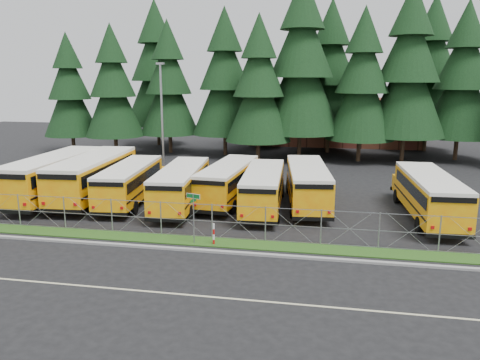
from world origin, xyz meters
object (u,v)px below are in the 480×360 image
(bus_0, at_px, (58,177))
(bus_2, at_px, (132,183))
(street_sign, at_px, (193,208))
(bus_3, at_px, (182,187))
(striped_bollard, at_px, (214,234))
(bus_1, at_px, (96,177))
(bus_5, at_px, (264,189))
(bus_6, at_px, (307,185))
(bus_4, at_px, (230,183))
(bus_east, at_px, (427,196))
(light_standard, at_px, (162,115))

(bus_0, height_order, bus_2, bus_0)
(bus_0, bearing_deg, street_sign, -32.28)
(bus_3, relative_size, striped_bollard, 8.94)
(bus_1, relative_size, bus_3, 1.15)
(bus_5, bearing_deg, striped_bollard, -106.00)
(bus_2, distance_m, bus_5, 9.59)
(street_sign, bearing_deg, bus_6, 58.04)
(bus_4, bearing_deg, bus_2, -162.85)
(bus_1, relative_size, striped_bollard, 10.25)
(street_sign, bearing_deg, bus_3, 112.06)
(bus_5, bearing_deg, street_sign, -113.50)
(bus_3, bearing_deg, bus_east, -4.56)
(bus_6, height_order, bus_east, bus_east)
(bus_2, relative_size, bus_east, 0.95)
(bus_4, xyz_separation_m, striped_bollard, (1.02, -9.11, -0.78))
(bus_3, relative_size, bus_4, 1.02)
(bus_0, bearing_deg, bus_1, 9.03)
(bus_3, distance_m, bus_6, 8.73)
(bus_0, relative_size, bus_5, 1.17)
(bus_1, bearing_deg, light_standard, 76.27)
(bus_5, height_order, striped_bollard, bus_5)
(bus_1, xyz_separation_m, bus_3, (6.93, -0.99, -0.21))
(striped_bollard, bearing_deg, bus_0, 151.15)
(bus_0, height_order, bus_5, bus_0)
(bus_3, relative_size, light_standard, 1.06)
(bus_5, xyz_separation_m, striped_bollard, (-1.69, -7.47, -0.78))
(bus_0, xyz_separation_m, bus_2, (5.85, -0.05, -0.24))
(bus_3, height_order, street_sign, bus_3)
(street_sign, bearing_deg, bus_2, 132.03)
(bus_2, xyz_separation_m, bus_4, (6.88, 1.58, -0.00))
(light_standard, bearing_deg, bus_0, -113.87)
(bus_2, height_order, street_sign, street_sign)
(bus_1, relative_size, bus_5, 1.17)
(bus_2, distance_m, striped_bollard, 10.94)
(bus_2, bearing_deg, bus_0, 173.87)
(bus_0, distance_m, bus_1, 2.89)
(bus_east, relative_size, striped_bollard, 9.23)
(bus_6, bearing_deg, striped_bollard, -123.86)
(bus_1, distance_m, street_sign, 12.76)
(bus_0, bearing_deg, bus_3, -4.07)
(bus_4, bearing_deg, striped_bollard, -79.44)
(bus_1, distance_m, striped_bollard, 13.62)
(bus_5, bearing_deg, bus_1, 173.97)
(bus_5, bearing_deg, bus_east, -4.41)
(bus_east, distance_m, street_sign, 15.19)
(bus_3, bearing_deg, bus_2, 168.64)
(bus_2, distance_m, bus_east, 20.13)
(bus_0, bearing_deg, bus_2, -1.75)
(bus_3, bearing_deg, striped_bollard, -65.87)
(bus_east, height_order, street_sign, bus_east)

